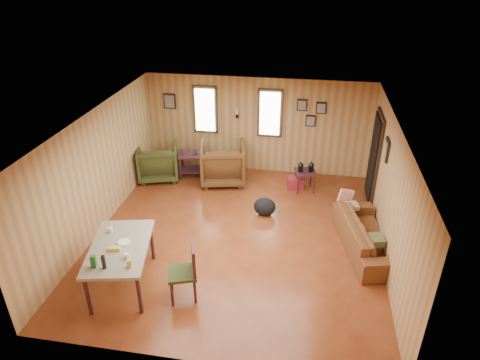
% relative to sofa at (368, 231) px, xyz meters
% --- Properties ---
extents(room, '(5.54, 6.04, 2.44)m').
position_rel_sofa_xyz_m(room, '(-2.31, 0.26, 0.81)').
color(room, brown).
rests_on(room, ground).
extents(sofa, '(1.04, 2.13, 0.80)m').
position_rel_sofa_xyz_m(sofa, '(0.00, 0.00, 0.00)').
color(sofa, brown).
rests_on(sofa, ground).
extents(recliner_brown, '(1.22, 1.17, 1.07)m').
position_rel_sofa_xyz_m(recliner_brown, '(-3.21, 2.20, 0.13)').
color(recliner_brown, '#543619').
rests_on(recliner_brown, ground).
extents(recliner_green, '(1.16, 1.12, 0.97)m').
position_rel_sofa_xyz_m(recliner_green, '(-4.81, 2.12, 0.09)').
color(recliner_green, '#373E1C').
rests_on(recliner_green, ground).
extents(end_table, '(0.68, 0.63, 0.76)m').
position_rel_sofa_xyz_m(end_table, '(-4.04, 2.35, 0.02)').
color(end_table, '#441E26').
rests_on(end_table, ground).
extents(side_table, '(0.55, 0.55, 0.74)m').
position_rel_sofa_xyz_m(side_table, '(-1.23, 2.11, 0.11)').
color(side_table, '#441E26').
rests_on(side_table, ground).
extents(cooler, '(0.43, 0.33, 0.28)m').
position_rel_sofa_xyz_m(cooler, '(-1.44, 2.16, -0.26)').
color(cooler, maroon).
rests_on(cooler, ground).
extents(backpack, '(0.49, 0.38, 0.41)m').
position_rel_sofa_xyz_m(backpack, '(-2.03, 0.85, -0.20)').
color(backpack, black).
rests_on(backpack, ground).
extents(sofa_pillows, '(0.80, 1.64, 0.34)m').
position_rel_sofa_xyz_m(sofa_pillows, '(-0.16, 0.23, 0.10)').
color(sofa_pillows, brown).
rests_on(sofa_pillows, sofa).
extents(dining_table, '(1.21, 1.69, 1.01)m').
position_rel_sofa_xyz_m(dining_table, '(-4.11, -1.71, 0.31)').
color(dining_table, gray).
rests_on(dining_table, ground).
extents(dining_chair, '(0.57, 0.57, 1.00)m').
position_rel_sofa_xyz_m(dining_chair, '(-2.97, -1.79, 0.16)').
color(dining_chair, '#373E1C').
rests_on(dining_chair, ground).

